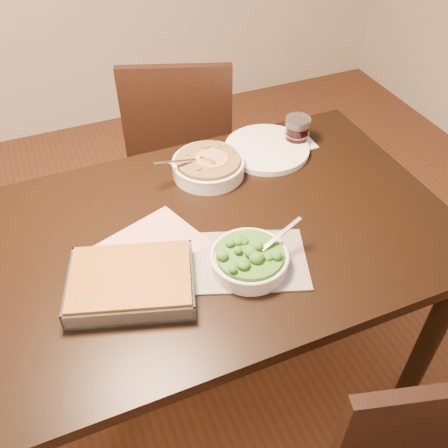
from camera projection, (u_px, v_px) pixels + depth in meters
name	position (u px, v px, depth m)	size (l,w,h in m)	color
ground	(218.00, 366.00, 1.97)	(4.00, 4.00, 0.00)	#4C2C15
table	(216.00, 251.00, 1.53)	(1.40, 0.90, 0.75)	black
magazine_a	(147.00, 249.00, 1.40)	(0.30, 0.22, 0.01)	#A02D36
magazine_b	(248.00, 260.00, 1.36)	(0.32, 0.23, 0.01)	#24252C
coaster	(296.00, 142.00, 1.79)	(0.12, 0.12, 0.00)	white
stew_bowl	(208.00, 166.00, 1.63)	(0.26, 0.24, 0.09)	silver
broccoli_bowl	(249.00, 259.00, 1.33)	(0.24, 0.21, 0.08)	silver
baking_dish	(131.00, 282.00, 1.27)	(0.38, 0.32, 0.06)	silver
wine_tumbler	(297.00, 130.00, 1.75)	(0.09, 0.09, 0.10)	black
dinner_plate	(267.00, 149.00, 1.74)	(0.30, 0.30, 0.02)	white
chair_far	(180.00, 142.00, 2.20)	(0.56, 0.56, 0.93)	black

